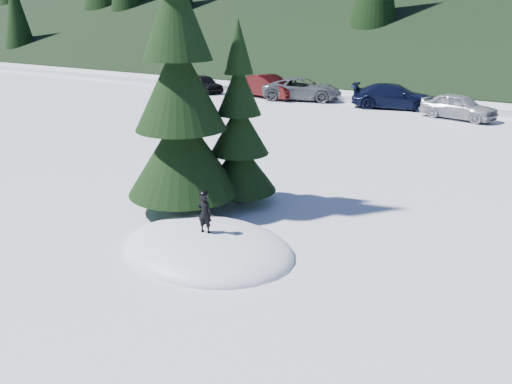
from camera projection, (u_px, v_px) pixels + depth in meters
The scene contains 10 objects.
ground at pixel (208, 250), 12.18m from camera, with size 200.00×200.00×0.00m, color white.
snow_mound at pixel (208, 250), 12.18m from camera, with size 4.48×3.52×0.96m, color white.
spruce_tall at pixel (180, 96), 13.61m from camera, with size 3.20×3.20×8.60m.
spruce_short at pixel (239, 135), 14.63m from camera, with size 2.20×2.20×5.37m.
child_skier at pixel (205, 213), 11.85m from camera, with size 0.36×0.24×0.98m, color black.
car_0 at pixel (204, 84), 36.88m from camera, with size 1.50×3.72×1.27m, color black.
car_1 at pixel (269, 86), 34.40m from camera, with size 1.63×4.68×1.54m, color #350909.
car_2 at pixel (302, 89), 33.46m from camera, with size 2.43×5.27×1.46m, color #565B5F.
car_3 at pixel (394, 96), 30.44m from camera, with size 2.06×5.08×1.47m, color black.
car_4 at pixel (459, 106), 27.31m from camera, with size 1.64×4.07×1.39m, color #999CA2.
Camera 1 is at (6.88, -8.67, 5.42)m, focal length 35.00 mm.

